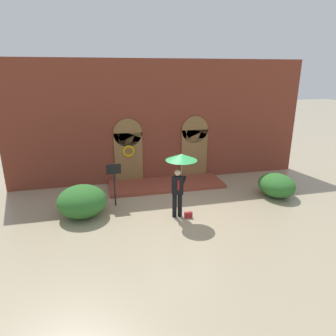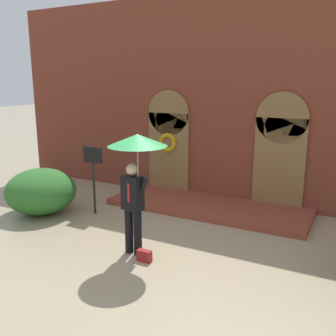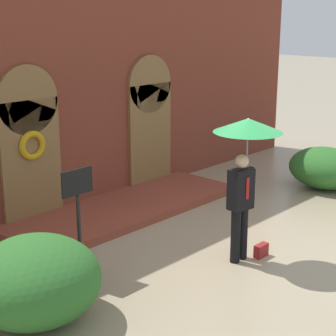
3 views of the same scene
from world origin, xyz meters
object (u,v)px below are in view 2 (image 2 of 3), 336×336
person_with_umbrella (136,158)px  sign_post (93,169)px  handbag (144,256)px  shrub_left (41,191)px

person_with_umbrella → sign_post: bearing=146.6°
handbag → sign_post: sign_post is taller
handbag → sign_post: bearing=146.4°
person_with_umbrella → handbag: (0.27, -0.20, -1.80)m
handbag → person_with_umbrella: bearing=143.4°
shrub_left → handbag: bearing=-16.0°
person_with_umbrella → handbag: person_with_umbrella is taller
shrub_left → sign_post: bearing=26.2°
handbag → shrub_left: shrub_left is taller
person_with_umbrella → shrub_left: size_ratio=1.34×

